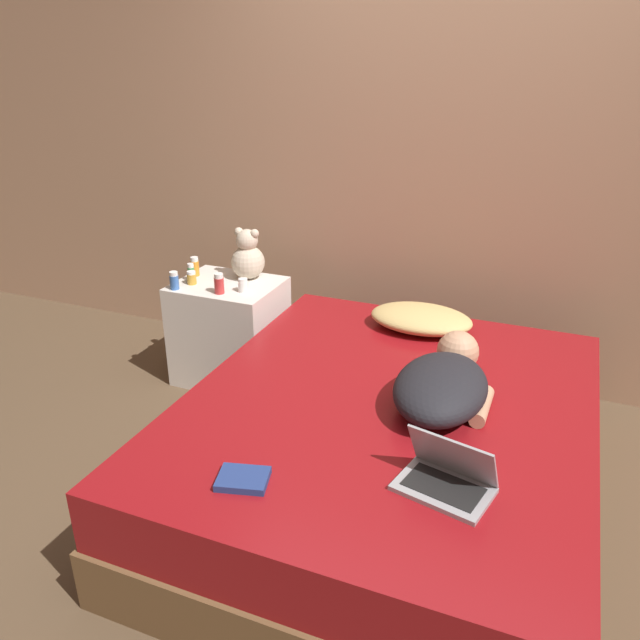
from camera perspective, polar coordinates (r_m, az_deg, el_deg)
ground_plane at (r=2.76m, az=5.89°, el=-15.69°), size 12.00×12.00×0.00m
wall_back at (r=3.38m, az=13.13°, el=15.43°), size 8.00×0.06×2.60m
bed at (r=2.62m, az=6.11°, el=-11.71°), size 1.57×1.90×0.47m
nightstand at (r=3.54m, az=-8.24°, el=-1.02°), size 0.55×0.46×0.57m
pillow at (r=3.10m, az=9.22°, el=0.14°), size 0.50×0.34×0.11m
person_lying at (r=2.46m, az=11.29°, el=-5.61°), size 0.36×0.68×0.18m
laptop at (r=2.04m, az=11.52°, el=-13.84°), size 0.32×0.25×0.19m
teddy_bear at (r=3.45m, az=-6.62°, el=5.76°), size 0.19×0.19×0.28m
bottle_white at (r=3.28m, az=-7.04°, el=3.17°), size 0.05×0.05×0.07m
bottle_red at (r=3.27m, az=-9.21°, el=3.30°), size 0.05×0.05×0.11m
bottle_amber at (r=3.44m, az=-11.66°, el=3.80°), size 0.05×0.05×0.07m
bottle_green at (r=3.49m, az=-11.70°, el=4.28°), size 0.04×0.04×0.10m
bottle_blue at (r=3.38m, az=-13.19°, el=3.52°), size 0.05×0.05×0.10m
bottle_orange at (r=3.56m, az=-11.37°, el=4.81°), size 0.05×0.05×0.11m
book at (r=2.06m, az=-7.05°, el=-14.23°), size 0.19×0.16×0.02m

